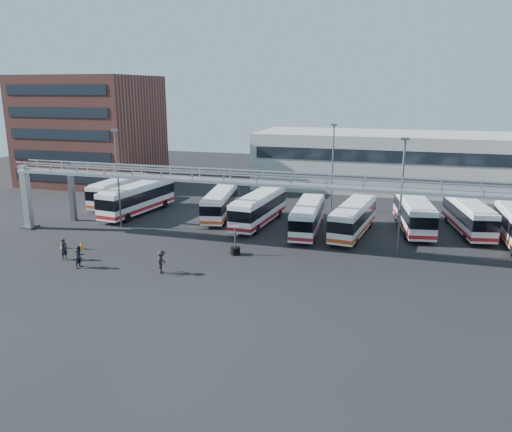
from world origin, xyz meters
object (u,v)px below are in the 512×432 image
(pedestrian_b, at_px, (80,257))
(bus_7, at_px, (414,212))
(cone_right, at_px, (81,245))
(bus_8, at_px, (468,215))
(light_pole_left, at_px, (118,173))
(bus_1, at_px, (137,198))
(tire_stack, at_px, (235,250))
(bus_5, at_px, (308,216))
(light_pole_back, at_px, (333,163))
(bus_6, at_px, (353,218))
(pedestrian_c, at_px, (161,262))
(bus_4, at_px, (259,208))
(light_pole_mid, at_px, (402,191))
(bus_0, at_px, (120,190))
(pedestrian_a, at_px, (64,249))
(bus_3, at_px, (220,203))
(cone_left, at_px, (62,244))

(pedestrian_b, bearing_deg, bus_7, -46.69)
(cone_right, bearing_deg, bus_8, 24.98)
(light_pole_left, bearing_deg, bus_1, 101.85)
(bus_1, height_order, tire_stack, bus_1)
(bus_7, relative_size, cone_right, 15.55)
(bus_5, height_order, bus_7, bus_7)
(light_pole_left, height_order, light_pole_back, same)
(light_pole_left, height_order, bus_6, light_pole_left)
(pedestrian_b, xyz_separation_m, pedestrian_c, (6.96, 0.72, 0.02))
(bus_6, relative_size, bus_7, 0.94)
(bus_4, relative_size, bus_7, 0.97)
(bus_1, distance_m, bus_7, 30.57)
(bus_8, bearing_deg, light_pole_mid, -135.79)
(bus_0, height_order, bus_8, bus_0)
(light_pole_left, relative_size, light_pole_back, 1.00)
(bus_7, distance_m, pedestrian_a, 33.68)
(light_pole_mid, bearing_deg, bus_3, 158.47)
(light_pole_mid, height_order, bus_4, light_pole_mid)
(bus_1, relative_size, cone_right, 15.87)
(bus_0, distance_m, bus_4, 19.77)
(bus_0, height_order, pedestrian_c, bus_0)
(bus_1, xyz_separation_m, bus_3, (9.76, 1.03, -0.23))
(bus_3, bearing_deg, bus_1, 176.45)
(bus_1, bearing_deg, light_pole_mid, -6.25)
(light_pole_left, height_order, bus_3, light_pole_left)
(light_pole_mid, height_order, bus_0, light_pole_mid)
(bus_4, xyz_separation_m, bus_7, (15.79, 2.46, 0.04))
(bus_6, distance_m, pedestrian_b, 25.64)
(light_pole_back, bearing_deg, bus_5, -94.78)
(bus_4, relative_size, pedestrian_c, 5.87)
(bus_3, bearing_deg, pedestrian_c, -93.92)
(bus_3, relative_size, pedestrian_b, 5.60)
(light_pole_left, relative_size, bus_4, 0.92)
(bus_3, bearing_deg, light_pole_mid, -31.11)
(light_pole_mid, height_order, cone_right, light_pole_mid)
(bus_3, bearing_deg, cone_right, -129.16)
(bus_7, relative_size, bus_8, 1.05)
(bus_3, distance_m, tire_stack, 13.06)
(light_pole_mid, height_order, tire_stack, light_pole_mid)
(bus_0, bearing_deg, light_pole_left, -57.56)
(bus_4, bearing_deg, bus_6, -2.24)
(bus_3, distance_m, cone_right, 16.40)
(bus_4, bearing_deg, bus_8, 12.75)
(bus_5, relative_size, cone_left, 13.58)
(bus_4, height_order, pedestrian_b, bus_4)
(cone_left, relative_size, tire_stack, 0.31)
(bus_8, xyz_separation_m, cone_right, (-34.10, -15.89, -1.42))
(cone_left, distance_m, tire_stack, 15.93)
(bus_5, xyz_separation_m, cone_right, (-18.62, -11.14, -1.34))
(bus_0, relative_size, bus_4, 0.97)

